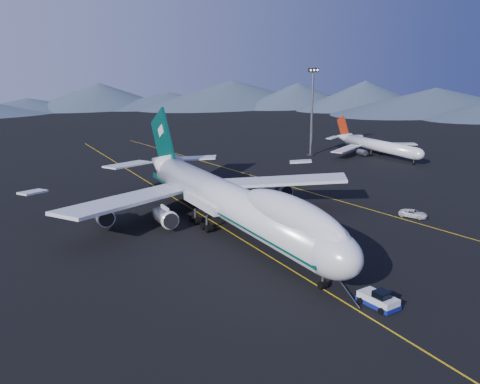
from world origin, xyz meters
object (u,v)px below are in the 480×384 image
boeing_747 (230,201)px  floodlight_mast (312,112)px  second_jet (377,145)px  service_van (413,214)px  pushback_tug (378,301)px

boeing_747 → floodlight_mast: floodlight_mast is taller
boeing_747 → floodlight_mast: (56.11, 53.41, 7.61)m
second_jet → service_van: second_jet is taller
boeing_747 → pushback_tug: boeing_747 is taller
service_van → floodlight_mast: size_ratio=0.20×
floodlight_mast → pushback_tug: bearing=-121.3°
pushback_tug → service_van: size_ratio=1.03×
pushback_tug → second_jet: second_jet is taller
second_jet → service_van: size_ratio=7.21×
boeing_747 → second_jet: boeing_747 is taller
second_jet → service_van: (-38.10, -51.71, -2.55)m
boeing_747 → floodlight_mast: 77.84m
boeing_747 → second_jet: 84.95m
boeing_747 → second_jet: (73.32, 42.84, -2.53)m
second_jet → pushback_tug: bearing=-143.9°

